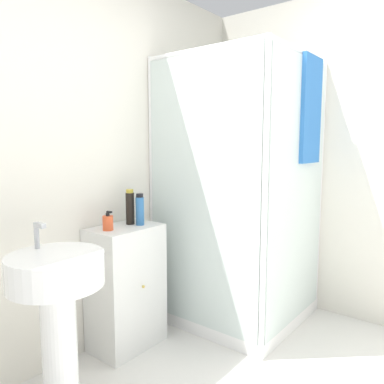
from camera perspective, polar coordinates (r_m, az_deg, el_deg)
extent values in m
cube|color=silver|center=(2.41, -18.93, 4.35)|extent=(6.40, 0.06, 2.50)
cube|color=white|center=(3.19, 6.75, -17.06)|extent=(0.98, 0.98, 0.09)
cylinder|color=white|center=(3.58, 4.47, 1.40)|extent=(0.04, 0.04, 1.99)
cylinder|color=white|center=(2.85, -6.10, -0.11)|extent=(0.04, 0.04, 1.99)
cylinder|color=white|center=(3.16, 18.84, 0.26)|extent=(0.04, 0.04, 1.99)
cylinder|color=white|center=(2.30, 11.00, -1.97)|extent=(0.04, 0.04, 1.99)
cylinder|color=white|center=(2.76, 16.26, 19.76)|extent=(0.94, 0.04, 0.04)
cylinder|color=white|center=(3.23, -0.22, 18.15)|extent=(0.94, 0.04, 0.04)
cylinder|color=white|center=(2.59, 1.61, 20.92)|extent=(0.04, 0.94, 0.04)
cylinder|color=white|center=(3.38, 11.63, 17.55)|extent=(0.04, 0.94, 0.04)
cube|color=silver|center=(2.71, 15.79, -0.14)|extent=(0.91, 0.01, 1.86)
cube|color=silver|center=(2.53, 1.37, -0.38)|extent=(0.01, 0.91, 1.86)
cylinder|color=#B7BABF|center=(3.38, 3.19, -1.64)|extent=(0.02, 0.02, 1.49)
cylinder|color=#B7BABF|center=(3.32, 4.01, 11.44)|extent=(0.07, 0.07, 0.04)
cube|color=#2D6BB7|center=(2.82, 17.72, 11.80)|extent=(0.32, 0.03, 0.74)
cube|color=silver|center=(2.62, -10.01, -14.04)|extent=(0.47, 0.31, 0.82)
sphere|color=gold|center=(2.49, -7.41, -14.11)|extent=(0.02, 0.02, 0.02)
cylinder|color=white|center=(2.05, -19.48, -22.46)|extent=(0.16, 0.16, 0.70)
cylinder|color=white|center=(1.88, -20.03, -11.07)|extent=(0.44, 0.44, 0.15)
cylinder|color=#B7BABF|center=(1.97, -22.60, -6.12)|extent=(0.02, 0.02, 0.13)
cube|color=#B7BABF|center=(1.93, -22.17, -4.71)|extent=(0.02, 0.07, 0.02)
cylinder|color=#E5562D|center=(2.41, -12.70, -4.63)|extent=(0.07, 0.07, 0.09)
cylinder|color=black|center=(2.40, -12.73, -3.32)|extent=(0.02, 0.02, 0.02)
cube|color=black|center=(2.38, -12.49, -2.99)|extent=(0.02, 0.04, 0.01)
cylinder|color=black|center=(2.55, -9.42, -2.51)|extent=(0.06, 0.06, 0.21)
cylinder|color=gold|center=(2.53, -9.47, 0.14)|extent=(0.05, 0.05, 0.02)
cylinder|color=#2D66A3|center=(2.51, -7.95, -2.91)|extent=(0.06, 0.06, 0.19)
cylinder|color=black|center=(2.50, -7.99, -0.52)|extent=(0.05, 0.05, 0.02)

